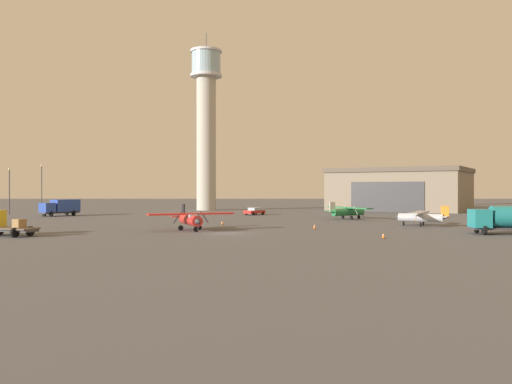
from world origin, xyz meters
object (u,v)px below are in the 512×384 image
Objects in this scene: light_post_west at (42,184)px; traffic_cone_near_left at (315,226)px; light_post_east at (9,187)px; traffic_cone_mid_apron at (383,236)px; airplane_green at (348,211)px; truck_box_blue at (61,207)px; traffic_cone_near_right at (222,223)px; control_tower at (206,119)px; truck_fuel_tanker_teal at (503,218)px; car_red at (255,211)px; airplane_silver at (421,217)px; airplane_red at (190,218)px; truck_flatbed_yellow at (0,224)px.

traffic_cone_near_left is at bearing -42.27° from light_post_west.
light_post_east is (-0.53, -13.46, -0.70)m from light_post_west.
airplane_green is at bearing 86.50° from traffic_cone_mid_apron.
light_post_west is at bearing 124.11° from airplane_green.
truck_box_blue is 38.40m from traffic_cone_near_right.
truck_fuel_tanker_teal is (38.37, -63.19, -19.29)m from control_tower.
traffic_cone_mid_apron is (59.56, -47.24, -4.95)m from light_post_east.
car_red is (-27.09, 41.37, -0.96)m from truck_fuel_tanker_teal.
airplane_silver is 62.56m from truck_box_blue.
airplane_green is 13.43× the size of traffic_cone_near_left.
airplane_silver is 0.99× the size of light_post_east.
car_red is 48.43m from light_post_west.
traffic_cone_near_right is (30.77, -22.94, -1.36)m from truck_box_blue.
truck_box_blue is (-23.71, -25.46, -19.35)m from control_tower.
light_post_east is (-68.58, 30.12, 3.97)m from airplane_silver.
truck_box_blue is 0.69× the size of light_post_west.
control_tower is 4.56× the size of airplane_green.
truck_box_blue is at bearing 143.30° from traffic_cone_near_right.
airplane_silver is 13.10× the size of traffic_cone_near_left.
airplane_red is 0.99× the size of light_post_west.
light_post_east is at bearing -73.95° from truck_box_blue.
airplane_red is 17.37× the size of traffic_cone_near_right.
traffic_cone_near_left reaches higher than traffic_cone_mid_apron.
light_post_east is at bearing 146.94° from traffic_cone_near_left.
airplane_red reaches higher than truck_flatbed_yellow.
traffic_cone_mid_apron is (-1.99, -32.59, -1.04)m from airplane_green.
airplane_green is at bearing 69.96° from traffic_cone_near_left.
truck_flatbed_yellow is 11.87× the size of traffic_cone_mid_apron.
airplane_green is (26.34, -35.59, -19.67)m from control_tower.
traffic_cone_near_left is 1.15× the size of traffic_cone_mid_apron.
truck_fuel_tanker_teal reaches higher than traffic_cone_near_left.
light_post_east is at bearing 147.00° from traffic_cone_near_right.
truck_fuel_tanker_teal is 1.47× the size of car_red.
light_post_west is at bearing -164.73° from airplane_red.
traffic_cone_near_right is 26.27m from traffic_cone_mid_apron.
control_tower is 75.30m from traffic_cone_mid_apron.
light_post_west is 84.86m from traffic_cone_mid_apron.
truck_fuel_tanker_teal is 91.98m from light_post_west.
truck_fuel_tanker_teal is at bearing -97.60° from airplane_green.
traffic_cone_near_right is at bearing -177.58° from airplane_green.
light_post_west is (-61.03, 28.11, 4.60)m from airplane_green.
airplane_green is at bearing 33.58° from traffic_cone_near_right.
airplane_silver reaches higher than truck_flatbed_yellow.
truck_box_blue is at bearing 3.03° from airplane_silver.
airplane_red reaches higher than car_red.
truck_flatbed_yellow is 61.31m from light_post_west.
car_red is 0.51× the size of light_post_east.
airplane_silver is 50.34m from truck_flatbed_yellow.
car_red is (-22.08, 29.24, -0.52)m from airplane_silver.
airplane_silver is at bearing 81.37° from airplane_red.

